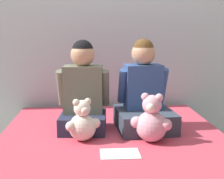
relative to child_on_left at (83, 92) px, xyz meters
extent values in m
cube|color=silver|center=(0.18, 0.71, 0.58)|extent=(8.00, 0.06, 2.50)
cube|color=silver|center=(0.18, -0.39, -0.39)|extent=(1.40, 2.01, 0.22)
cube|color=#C64256|center=(0.18, -0.39, -0.26)|extent=(1.42, 2.03, 0.03)
cube|color=#282D47|center=(0.00, -0.03, -0.19)|extent=(0.31, 0.33, 0.11)
cube|color=slate|center=(0.00, 0.01, 0.02)|extent=(0.26, 0.18, 0.31)
sphere|color=tan|center=(0.00, 0.01, 0.25)|extent=(0.16, 0.16, 0.16)
sphere|color=black|center=(0.00, 0.01, 0.27)|extent=(0.14, 0.14, 0.14)
cylinder|color=slate|center=(-0.14, 0.02, 0.03)|extent=(0.07, 0.14, 0.25)
cylinder|color=slate|center=(0.14, 0.00, 0.03)|extent=(0.07, 0.14, 0.25)
cube|color=#384251|center=(0.40, -0.03, -0.18)|extent=(0.39, 0.43, 0.13)
cube|color=#33518E|center=(0.40, 0.03, 0.03)|extent=(0.25, 0.18, 0.30)
sphere|color=tan|center=(0.40, 0.03, 0.25)|extent=(0.16, 0.16, 0.16)
sphere|color=brown|center=(0.40, 0.03, 0.28)|extent=(0.14, 0.14, 0.14)
cylinder|color=#33518E|center=(0.26, 0.02, 0.04)|extent=(0.07, 0.14, 0.24)
cylinder|color=#33518E|center=(0.53, 0.04, 0.04)|extent=(0.07, 0.14, 0.24)
sphere|color=silver|center=(0.00, -0.23, -0.17)|extent=(0.16, 0.16, 0.16)
sphere|color=silver|center=(0.00, -0.23, -0.05)|extent=(0.10, 0.10, 0.10)
sphere|color=beige|center=(0.01, -0.26, -0.06)|extent=(0.05, 0.05, 0.05)
sphere|color=silver|center=(-0.04, -0.24, -0.01)|extent=(0.04, 0.04, 0.04)
sphere|color=silver|center=(0.03, -0.21, -0.01)|extent=(0.04, 0.04, 0.04)
sphere|color=silver|center=(-0.07, -0.27, -0.15)|extent=(0.06, 0.06, 0.06)
sphere|color=silver|center=(0.08, -0.21, -0.15)|extent=(0.06, 0.06, 0.06)
sphere|color=#DBA3B2|center=(0.40, -0.27, -0.16)|extent=(0.18, 0.18, 0.18)
sphere|color=#DBA3B2|center=(0.40, -0.27, -0.03)|extent=(0.11, 0.11, 0.11)
sphere|color=white|center=(0.39, -0.31, -0.03)|extent=(0.05, 0.05, 0.05)
sphere|color=#DBA3B2|center=(0.37, -0.25, 0.02)|extent=(0.05, 0.05, 0.05)
sphere|color=#DBA3B2|center=(0.44, -0.28, 0.02)|extent=(0.05, 0.05, 0.05)
sphere|color=#DBA3B2|center=(0.32, -0.26, -0.13)|extent=(0.07, 0.07, 0.07)
sphere|color=#DBA3B2|center=(0.48, -0.32, -0.13)|extent=(0.07, 0.07, 0.07)
cube|color=white|center=(0.20, -0.45, -0.25)|extent=(0.21, 0.15, 0.00)
camera|label=1|loc=(0.05, -2.01, 0.39)|focal=50.00mm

